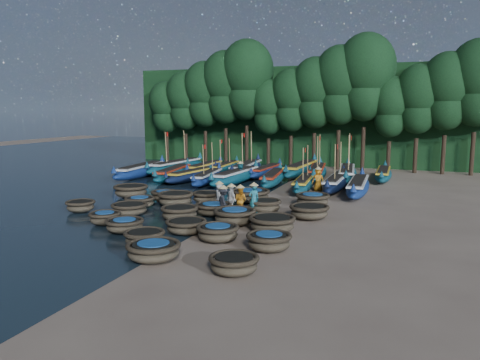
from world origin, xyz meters
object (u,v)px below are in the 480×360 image
(coracle_9, at_px, (269,241))
(long_boat_7, at_px, (336,182))
(coracle_4, at_px, (234,263))
(coracle_11, at_px, (130,208))
(coracle_14, at_px, (272,223))
(long_boat_6, at_px, (304,183))
(coracle_7, at_px, (186,226))
(long_boat_13, at_px, (266,171))
(coracle_15, at_px, (140,201))
(fisherman_0, at_px, (219,194))
(fisherman_1, at_px, (254,197))
(coracle_2, at_px, (145,237))
(coracle_21, at_px, (164,195))
(long_boat_14, at_px, (301,169))
(coracle_24, at_px, (313,199))
(long_boat_10, at_px, (205,168))
(long_boat_12, at_px, (246,168))
(coracle_20, at_px, (131,190))
(long_boat_2, at_px, (193,175))
(long_boat_5, at_px, (273,178))
(coracle_5, at_px, (105,217))
(long_boat_15, at_px, (317,172))
(coracle_22, at_px, (206,197))
(long_boat_11, at_px, (225,168))
(long_boat_0, at_px, (141,170))
(fisherman_3, at_px, (224,201))
(long_boat_3, at_px, (208,177))
(coracle_18, at_px, (265,205))
(fisherman_4, at_px, (231,198))
(fisherman_6, at_px, (318,179))
(coracle_12, at_px, (179,212))
(long_boat_17, at_px, (383,174))
(long_boat_9, at_px, (176,166))
(long_boat_4, at_px, (236,176))
(fisherman_5, at_px, (240,172))
(coracle_19, at_px, (309,211))
(coracle_8, at_px, (218,232))
(coracle_16, at_px, (175,198))
(coracle_6, at_px, (125,225))
(long_boat_16, at_px, (347,174))

(coracle_9, relative_size, long_boat_7, 0.27)
(coracle_4, distance_m, coracle_11, 10.83)
(coracle_14, relative_size, long_boat_6, 0.32)
(long_boat_6, bearing_deg, coracle_7, -105.21)
(coracle_11, height_order, long_boat_13, long_boat_13)
(coracle_15, bearing_deg, fisherman_0, 17.69)
(fisherman_0, distance_m, fisherman_1, 2.46)
(coracle_2, xyz_separation_m, coracle_21, (-4.18, 8.98, -0.02))
(long_boat_14, bearing_deg, coracle_24, -70.91)
(long_boat_10, xyz_separation_m, long_boat_12, (3.77, 0.37, 0.08))
(coracle_20, xyz_separation_m, long_boat_2, (0.59, 7.85, 0.02))
(long_boat_5, relative_size, fisherman_0, 4.52)
(coracle_5, height_order, long_boat_15, long_boat_15)
(long_boat_7, bearing_deg, long_boat_15, 115.94)
(coracle_4, xyz_separation_m, fisherman_0, (-4.74, 9.88, 0.44))
(coracle_22, xyz_separation_m, long_boat_11, (-4.19, 13.11, 0.09))
(long_boat_13, bearing_deg, long_boat_12, 177.59)
(coracle_15, xyz_separation_m, coracle_24, (9.37, 3.81, 0.08))
(coracle_20, xyz_separation_m, long_boat_0, (-4.45, 8.18, 0.12))
(coracle_24, height_order, long_boat_7, long_boat_7)
(long_boat_14, xyz_separation_m, fisherman_3, (-0.32, -16.68, 0.24))
(coracle_2, distance_m, long_boat_3, 16.89)
(long_boat_3, distance_m, long_boat_15, 9.14)
(coracle_18, distance_m, fisherman_4, 1.92)
(long_boat_0, relative_size, long_boat_6, 1.19)
(coracle_7, height_order, fisherman_6, fisherman_6)
(coracle_12, bearing_deg, coracle_24, 45.83)
(fisherman_1, xyz_separation_m, fisherman_3, (-1.30, -1.17, -0.08))
(long_boat_17, bearing_deg, long_boat_7, -116.84)
(coracle_12, distance_m, coracle_22, 4.63)
(long_boat_9, relative_size, long_boat_11, 1.21)
(long_boat_13, bearing_deg, long_boat_4, -100.02)
(coracle_11, xyz_separation_m, coracle_24, (8.80, 5.69, 0.07))
(coracle_5, distance_m, fisherman_5, 15.01)
(coracle_12, distance_m, coracle_19, 6.73)
(coracle_9, height_order, long_boat_11, long_boat_11)
(coracle_8, bearing_deg, coracle_19, 62.92)
(coracle_4, relative_size, coracle_9, 0.98)
(coracle_12, distance_m, coracle_24, 8.16)
(coracle_12, relative_size, long_boat_6, 0.27)
(coracle_7, relative_size, coracle_15, 0.96)
(long_boat_3, xyz_separation_m, long_boat_6, (7.65, -0.33, 0.00))
(coracle_16, bearing_deg, long_boat_4, 88.59)
(coracle_6, bearing_deg, long_boat_0, 120.10)
(coracle_11, xyz_separation_m, long_boat_13, (2.51, 16.76, 0.11))
(coracle_12, bearing_deg, long_boat_0, 129.23)
(coracle_11, height_order, long_boat_5, long_boat_5)
(coracle_21, xyz_separation_m, long_boat_16, (9.56, 12.35, 0.22))
(coracle_14, relative_size, fisherman_1, 1.26)
(long_boat_16, bearing_deg, coracle_4, -98.28)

